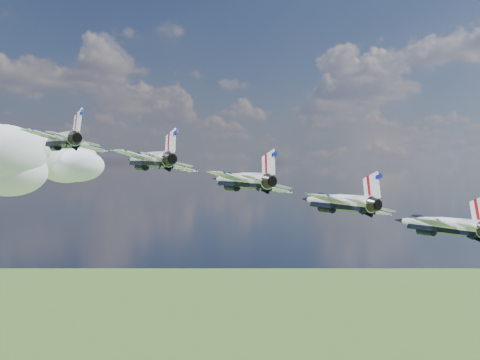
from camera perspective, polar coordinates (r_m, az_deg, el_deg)
cloud_far at (r=316.56m, az=-17.56°, el=1.50°), size 61.41×48.25×24.13m
jet_0 at (r=88.33m, az=-15.05°, el=3.34°), size 12.46×16.01×6.84m
jet_1 at (r=84.00m, az=-7.84°, el=1.76°), size 12.46×16.01×6.84m
jet_2 at (r=81.20m, az=-0.00°, el=0.00°), size 12.46×16.01×6.84m
jet_3 at (r=80.09m, az=8.23°, el=-1.84°), size 12.46×16.01×6.84m
jet_4 at (r=80.73m, az=16.52°, el=-3.66°), size 12.46×16.01×6.84m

